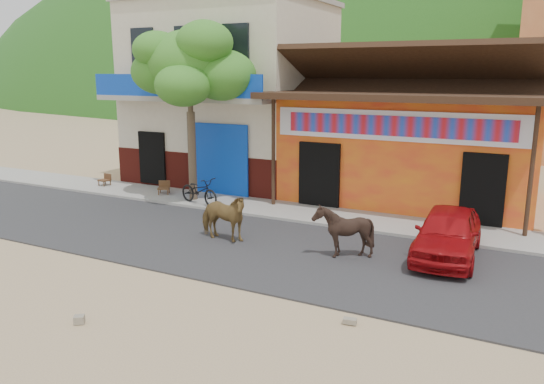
{
  "coord_description": "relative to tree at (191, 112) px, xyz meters",
  "views": [
    {
      "loc": [
        5.98,
        -8.83,
        4.42
      ],
      "look_at": [
        -0.1,
        3.0,
        1.4
      ],
      "focal_mm": 35.0,
      "sensor_mm": 36.0,
      "label": 1
    }
  ],
  "objects": [
    {
      "name": "ground",
      "position": [
        4.6,
        -5.8,
        -3.12
      ],
      "size": [
        120.0,
        120.0,
        0.0
      ],
      "primitive_type": "plane",
      "color": "#9E825B",
      "rests_on": "ground"
    },
    {
      "name": "road",
      "position": [
        4.6,
        -3.3,
        -3.1
      ],
      "size": [
        60.0,
        5.0,
        0.04
      ],
      "primitive_type": "cube",
      "color": "#28282B",
      "rests_on": "ground"
    },
    {
      "name": "sidewalk",
      "position": [
        4.6,
        0.2,
        -3.06
      ],
      "size": [
        60.0,
        2.0,
        0.12
      ],
      "primitive_type": "cube",
      "color": "gray",
      "rests_on": "ground"
    },
    {
      "name": "dance_club",
      "position": [
        6.6,
        4.2,
        -1.32
      ],
      "size": [
        8.0,
        6.0,
        3.6
      ],
      "primitive_type": "cube",
      "color": "orange",
      "rests_on": "ground"
    },
    {
      "name": "cafe_building",
      "position": [
        -0.9,
        4.2,
        0.38
      ],
      "size": [
        7.0,
        6.0,
        7.0
      ],
      "primitive_type": "cube",
      "color": "beige",
      "rests_on": "ground"
    },
    {
      "name": "hillside",
      "position": [
        4.6,
        64.2,
        8.88
      ],
      "size": [
        100.0,
        40.0,
        24.0
      ],
      "primitive_type": "ellipsoid",
      "color": "#194C14",
      "rests_on": "ground"
    },
    {
      "name": "tree",
      "position": [
        0.0,
        0.0,
        0.0
      ],
      "size": [
        3.0,
        3.0,
        6.0
      ],
      "primitive_type": null,
      "color": "#2D721E",
      "rests_on": "sidewalk"
    },
    {
      "name": "cow_tan",
      "position": [
        3.26,
        -3.24,
        -2.43
      ],
      "size": [
        1.55,
        0.74,
        1.29
      ],
      "primitive_type": "imported",
      "rotation": [
        0.0,
        0.0,
        1.54
      ],
      "color": "brown",
      "rests_on": "road"
    },
    {
      "name": "cow_dark",
      "position": [
        6.53,
        -3.01,
        -2.43
      ],
      "size": [
        1.4,
        1.3,
        1.31
      ],
      "primitive_type": "imported",
      "rotation": [
        0.0,
        0.0,
        -1.81
      ],
      "color": "black",
      "rests_on": "road"
    },
    {
      "name": "red_car",
      "position": [
        8.76,
        -1.84,
        -2.48
      ],
      "size": [
        1.58,
        3.59,
        1.2
      ],
      "primitive_type": "imported",
      "rotation": [
        0.0,
        0.0,
        0.05
      ],
      "color": "#9E0B0F",
      "rests_on": "road"
    },
    {
      "name": "scooter",
      "position": [
        0.6,
        -0.5,
        -2.54
      ],
      "size": [
        1.83,
        1.03,
        0.91
      ],
      "primitive_type": "imported",
      "rotation": [
        0.0,
        0.0,
        1.31
      ],
      "color": "black",
      "rests_on": "sidewalk"
    },
    {
      "name": "cafe_chair_left",
      "position": [
        -4.4,
        0.28,
        -2.59
      ],
      "size": [
        0.43,
        0.43,
        0.83
      ],
      "primitive_type": null,
      "rotation": [
        0.0,
        0.0,
        -0.13
      ],
      "color": "#4F311A",
      "rests_on": "sidewalk"
    },
    {
      "name": "cafe_chair_right",
      "position": [
        -1.4,
        0.15,
        -2.56
      ],
      "size": [
        0.55,
        0.55,
        0.87
      ],
      "primitive_type": null,
      "rotation": [
        0.0,
        0.0,
        0.51
      ],
      "color": "#50371A",
      "rests_on": "sidewalk"
    }
  ]
}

